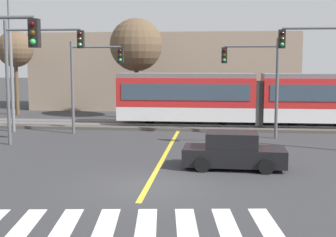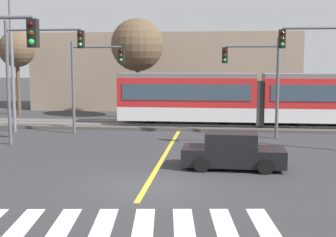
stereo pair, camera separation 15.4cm
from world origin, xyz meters
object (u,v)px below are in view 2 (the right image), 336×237
(traffic_light_far_left, at_px, (91,73))
(traffic_light_far_right, at_px, (258,73))
(sedan_crossing, at_px, (233,152))
(street_lamp_west, at_px, (15,51))
(bare_tree_far_west, at_px, (17,50))
(bare_tree_west, at_px, (137,45))
(light_rail_tram, at_px, (259,97))
(traffic_light_mid_left, at_px, (33,63))

(traffic_light_far_left, height_order, traffic_light_far_right, traffic_light_far_right)
(sedan_crossing, distance_m, traffic_light_far_left, 12.16)
(street_lamp_west, distance_m, bare_tree_far_west, 9.53)
(traffic_light_far_right, relative_size, bare_tree_west, 0.75)
(traffic_light_far_left, distance_m, street_lamp_west, 5.05)
(sedan_crossing, height_order, bare_tree_far_west, bare_tree_far_west)
(light_rail_tram, distance_m, sedan_crossing, 12.14)
(street_lamp_west, bearing_deg, traffic_light_far_right, -3.43)
(light_rail_tram, distance_m, traffic_light_far_left, 11.04)
(street_lamp_west, bearing_deg, traffic_light_far_left, -4.63)
(light_rail_tram, height_order, traffic_light_far_right, traffic_light_far_right)
(traffic_light_far_right, relative_size, bare_tree_far_west, 0.84)
(traffic_light_far_left, bearing_deg, bare_tree_far_west, 133.60)
(traffic_light_far_right, height_order, street_lamp_west, street_lamp_west)
(traffic_light_mid_left, xyz_separation_m, bare_tree_west, (3.41, 11.89, 1.30))
(sedan_crossing, distance_m, traffic_light_far_right, 8.56)
(traffic_light_mid_left, height_order, street_lamp_west, street_lamp_west)
(light_rail_tram, distance_m, traffic_light_far_right, 4.41)
(traffic_light_mid_left, distance_m, street_lamp_west, 5.33)
(light_rail_tram, xyz_separation_m, sedan_crossing, (-1.98, -11.90, -1.35))
(traffic_light_far_left, height_order, bare_tree_west, bare_tree_west)
(sedan_crossing, relative_size, traffic_light_far_right, 0.74)
(light_rail_tram, height_order, street_lamp_west, street_lamp_west)
(traffic_light_mid_left, bearing_deg, bare_tree_far_west, 117.10)
(light_rail_tram, bearing_deg, bare_tree_west, 154.07)
(street_lamp_west, bearing_deg, traffic_light_mid_left, -56.62)
(traffic_light_far_left, height_order, bare_tree_far_west, bare_tree_far_west)
(traffic_light_mid_left, distance_m, traffic_light_far_right, 12.38)
(street_lamp_west, bearing_deg, light_rail_tram, 11.78)
(sedan_crossing, height_order, traffic_light_far_right, traffic_light_far_right)
(bare_tree_far_west, bearing_deg, sedan_crossing, -45.74)
(bare_tree_west, bearing_deg, sedan_crossing, -67.02)
(sedan_crossing, height_order, traffic_light_far_left, traffic_light_far_left)
(traffic_light_mid_left, relative_size, traffic_light_far_right, 1.14)
(light_rail_tram, distance_m, street_lamp_west, 15.78)
(light_rail_tram, relative_size, traffic_light_mid_left, 2.84)
(traffic_light_far_left, xyz_separation_m, bare_tree_far_west, (-8.68, 9.12, 1.59))
(traffic_light_mid_left, xyz_separation_m, street_lamp_west, (-2.91, 4.42, 0.70))
(traffic_light_mid_left, relative_size, bare_tree_west, 0.85)
(sedan_crossing, distance_m, street_lamp_west, 16.40)
(sedan_crossing, height_order, traffic_light_mid_left, traffic_light_mid_left)
(traffic_light_far_right, bearing_deg, traffic_light_far_left, 177.16)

